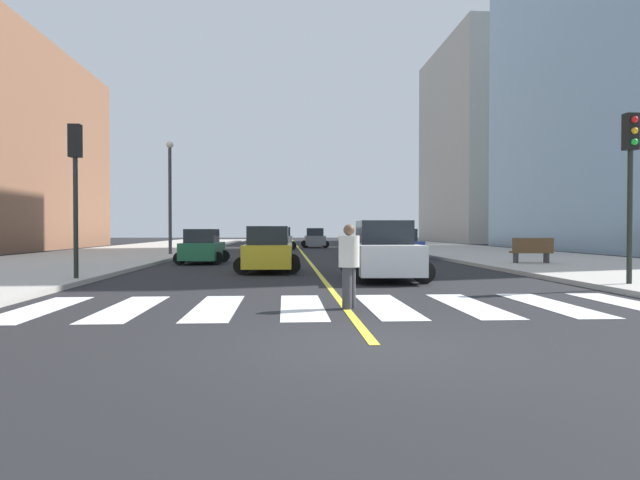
# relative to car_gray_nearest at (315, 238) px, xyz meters

# --- Properties ---
(ground_plane) EXTENTS (220.00, 220.00, 0.00)m
(ground_plane) POSITION_rel_car_gray_nearest_xyz_m (-1.54, -43.84, -0.83)
(ground_plane) COLOR black
(sidewalk_kerb_east) EXTENTS (10.00, 120.00, 0.15)m
(sidewalk_kerb_east) POSITION_rel_car_gray_nearest_xyz_m (10.66, -23.84, -0.76)
(sidewalk_kerb_east) COLOR #B2ADA3
(sidewalk_kerb_east) RESTS_ON ground
(sidewalk_kerb_west) EXTENTS (10.00, 120.00, 0.15)m
(sidewalk_kerb_west) POSITION_rel_car_gray_nearest_xyz_m (-13.74, -23.84, -0.76)
(sidewalk_kerb_west) COLOR #B2ADA3
(sidewalk_kerb_west) RESTS_ON ground
(crosswalk_paint) EXTENTS (13.50, 4.00, 0.01)m
(crosswalk_paint) POSITION_rel_car_gray_nearest_xyz_m (-1.54, -39.84, -0.83)
(crosswalk_paint) COLOR silver
(crosswalk_paint) RESTS_ON ground
(lane_divider_paint) EXTENTS (0.16, 80.00, 0.01)m
(lane_divider_paint) POSITION_rel_car_gray_nearest_xyz_m (-1.54, -3.84, -0.83)
(lane_divider_paint) COLOR yellow
(lane_divider_paint) RESTS_ON ground
(parking_garage_concrete) EXTENTS (18.00, 24.00, 26.43)m
(parking_garage_concrete) POSITION_rel_car_gray_nearest_xyz_m (27.21, 23.06, 12.38)
(parking_garage_concrete) COLOR #B2ADA3
(parking_garage_concrete) RESTS_ON ground
(car_gray_nearest) EXTENTS (2.52, 4.01, 1.78)m
(car_gray_nearest) POSITION_rel_car_gray_nearest_xyz_m (0.00, 0.00, 0.00)
(car_gray_nearest) COLOR slate
(car_gray_nearest) RESTS_ON ground
(car_green_second) EXTENTS (2.40, 3.77, 1.67)m
(car_green_second) POSITION_rel_car_gray_nearest_xyz_m (-6.77, -24.14, -0.06)
(car_green_second) COLOR #236B42
(car_green_second) RESTS_ON ground
(car_blue_third) EXTENTS (2.35, 3.77, 1.68)m
(car_blue_third) POSITION_rel_car_gray_nearest_xyz_m (3.76, -20.58, -0.05)
(car_blue_third) COLOR #2D479E
(car_blue_third) RESTS_ON ground
(car_yellow_fourth) EXTENTS (2.51, 3.98, 1.77)m
(car_yellow_fourth) POSITION_rel_car_gray_nearest_xyz_m (-3.42, -29.90, -0.01)
(car_yellow_fourth) COLOR gold
(car_yellow_fourth) RESTS_ON ground
(car_silver_fifth) EXTENTS (2.59, 4.15, 1.85)m
(car_silver_fifth) POSITION_rel_car_gray_nearest_xyz_m (-3.11, -4.50, 0.03)
(car_silver_fifth) COLOR #B7B7BC
(car_silver_fifth) RESTS_ON ground
(car_white_sixth) EXTENTS (2.80, 4.38, 1.93)m
(car_white_sixth) POSITION_rel_car_gray_nearest_xyz_m (0.45, -33.53, 0.07)
(car_white_sixth) COLOR silver
(car_white_sixth) RESTS_ON ground
(car_red_seventh) EXTENTS (2.64, 4.22, 1.89)m
(car_red_seventh) POSITION_rel_car_gray_nearest_xyz_m (-3.39, 13.19, 0.05)
(car_red_seventh) COLOR red
(car_red_seventh) RESTS_ON ground
(traffic_light_near_corner) EXTENTS (0.36, 0.41, 4.66)m
(traffic_light_near_corner) POSITION_rel_car_gray_nearest_xyz_m (6.65, -36.85, 2.60)
(traffic_light_near_corner) COLOR black
(traffic_light_near_corner) RESTS_ON sidewalk_kerb_east
(traffic_light_far_corner) EXTENTS (0.36, 0.41, 4.69)m
(traffic_light_far_corner) POSITION_rel_car_gray_nearest_xyz_m (-9.17, -34.05, 2.62)
(traffic_light_far_corner) COLOR black
(traffic_light_far_corner) RESTS_ON sidewalk_kerb_west
(park_bench) EXTENTS (1.85, 0.74, 1.12)m
(park_bench) POSITION_rel_car_gray_nearest_xyz_m (8.18, -27.37, -0.14)
(park_bench) COLOR brown
(park_bench) RESTS_ON sidewalk_kerb_east
(pedestrian_crossing) EXTENTS (0.43, 0.43, 1.74)m
(pedestrian_crossing) POSITION_rel_car_gray_nearest_xyz_m (-1.48, -40.17, 0.13)
(pedestrian_crossing) COLOR #38383D
(pedestrian_crossing) RESTS_ON ground
(street_lamp) EXTENTS (0.44, 0.44, 6.93)m
(street_lamp) POSITION_rel_car_gray_nearest_xyz_m (-9.82, -16.64, 3.43)
(street_lamp) COLOR #38383D
(street_lamp) RESTS_ON sidewalk_kerb_west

